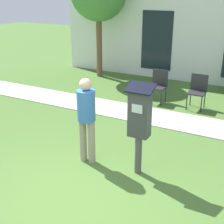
{
  "coord_description": "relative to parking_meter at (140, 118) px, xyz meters",
  "views": [
    {
      "loc": [
        2.35,
        -3.2,
        2.97
      ],
      "look_at": [
        0.07,
        1.08,
        1.05
      ],
      "focal_mm": 50.0,
      "sensor_mm": 36.0,
      "label": 1
    }
  ],
  "objects": [
    {
      "name": "outdoor_chair_middle",
      "position": [
        0.11,
        3.65,
        -0.49
      ],
      "size": [
        0.44,
        0.44,
        0.9
      ],
      "rotation": [
        0.0,
        0.0,
        0.19
      ],
      "color": "#262628",
      "rests_on": "ground"
    },
    {
      "name": "sidewalk",
      "position": [
        -0.55,
        2.5,
        -1.01
      ],
      "size": [
        12.0,
        1.1,
        0.02
      ],
      "color": "#B7B2A8",
      "rests_on": "ground"
    },
    {
      "name": "parking_meter",
      "position": [
        0.0,
        0.0,
        0.0
      ],
      "size": [
        0.44,
        0.31,
        1.59
      ],
      "color": "#4C4C4C",
      "rests_on": "ground"
    },
    {
      "name": "person_standing",
      "position": [
        -0.97,
        -0.08,
        -0.09
      ],
      "size": [
        0.32,
        0.32,
        1.58
      ],
      "rotation": [
        0.0,
        0.0,
        -0.46
      ],
      "color": "gray",
      "rests_on": "ground"
    },
    {
      "name": "building_facade",
      "position": [
        -0.55,
        6.14,
        0.58
      ],
      "size": [
        10.0,
        0.26,
        3.2
      ],
      "color": "white",
      "rests_on": "ground"
    },
    {
      "name": "outdoor_chair_left",
      "position": [
        -0.97,
        3.63,
        -0.49
      ],
      "size": [
        0.44,
        0.44,
        0.9
      ],
      "rotation": [
        0.0,
        0.0,
        0.37
      ],
      "color": "#262628",
      "rests_on": "ground"
    },
    {
      "name": "ground_plane",
      "position": [
        -0.55,
        -1.12,
        -1.02
      ],
      "size": [
        40.0,
        40.0,
        0.0
      ],
      "primitive_type": "plane",
      "color": "#476B2D"
    }
  ]
}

